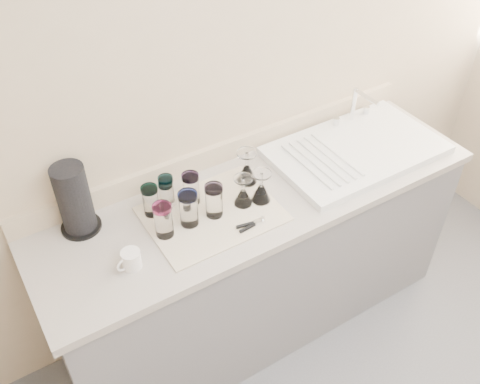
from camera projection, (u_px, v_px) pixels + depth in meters
counter_unit at (258, 260)px, 2.66m from camera, size 2.06×0.62×0.90m
sink_unit at (356, 149)px, 2.58m from camera, size 0.82×0.50×0.22m
dish_towel at (212, 214)px, 2.25m from camera, size 0.55×0.42×0.01m
tumbler_teal at (151, 200)px, 2.21m from camera, size 0.07×0.07×0.14m
tumbler_cyan at (166, 194)px, 2.25m from camera, size 0.06×0.06×0.12m
tumbler_purple at (191, 188)px, 2.26m from camera, size 0.07×0.07×0.15m
tumbler_magenta at (163, 220)px, 2.11m from camera, size 0.08×0.08×0.15m
tumbler_blue at (189, 208)px, 2.15m from camera, size 0.08×0.08×0.16m
tumbler_lavender at (214, 200)px, 2.20m from camera, size 0.08×0.08×0.15m
tumbler_extra at (167, 189)px, 2.27m from camera, size 0.06×0.06×0.13m
goblet_back_right at (247, 172)px, 2.38m from camera, size 0.09×0.09×0.16m
goblet_front_left at (243, 195)px, 2.27m from camera, size 0.08×0.08×0.14m
goblet_front_right at (261, 191)px, 2.28m from camera, size 0.08×0.08×0.15m
can_opener at (251, 225)px, 2.19m from camera, size 0.12×0.05×0.02m
white_mug at (131, 260)px, 2.01m from camera, size 0.11×0.09×0.08m
paper_towel_roll at (74, 200)px, 2.10m from camera, size 0.16×0.16×0.31m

